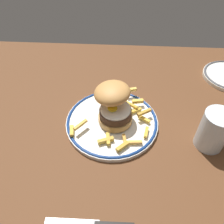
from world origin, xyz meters
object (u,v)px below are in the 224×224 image
(burger, at_px, (114,103))
(knife, at_px, (97,224))
(dinner_plate, at_px, (112,121))
(water_glass, at_px, (213,132))

(burger, height_order, knife, burger)
(dinner_plate, distance_m, burger, 0.06)
(burger, distance_m, water_glass, 0.26)
(dinner_plate, relative_size, knife, 1.43)
(dinner_plate, height_order, burger, burger)
(burger, relative_size, water_glass, 1.17)
(dinner_plate, bearing_deg, knife, -92.98)
(water_glass, bearing_deg, knife, -141.14)
(dinner_plate, relative_size, water_glass, 2.41)
(burger, height_order, water_glass, burger)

